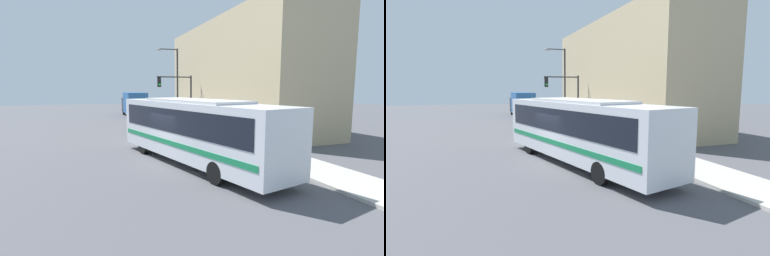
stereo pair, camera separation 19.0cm
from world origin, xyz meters
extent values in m
plane|color=#515156|center=(0.00, 0.00, 0.00)|extent=(120.00, 120.00, 0.00)
cube|color=#B7B2A8|center=(5.82, 20.00, 0.07)|extent=(2.64, 70.00, 0.13)
cube|color=tan|center=(10.14, 12.15, 5.00)|extent=(6.00, 22.31, 10.00)
cube|color=silver|center=(0.95, -0.63, 1.76)|extent=(5.13, 11.85, 2.72)
cube|color=black|center=(0.95, -0.63, 2.25)|extent=(4.95, 10.95, 1.12)
cube|color=#197F4C|center=(0.95, -0.63, 1.16)|extent=(5.06, 11.40, 0.24)
cube|color=silver|center=(0.95, -0.63, 3.17)|extent=(3.70, 6.73, 0.16)
cylinder|color=black|center=(1.14, 3.12, 0.47)|extent=(0.50, 0.98, 0.94)
cylinder|color=black|center=(-0.95, 2.61, 0.47)|extent=(0.50, 0.98, 0.94)
cylinder|color=black|center=(2.76, -3.47, 0.47)|extent=(0.50, 0.98, 0.94)
cylinder|color=black|center=(0.67, -3.98, 0.47)|extent=(0.50, 0.98, 0.94)
cube|color=#265999|center=(2.26, 25.46, 1.82)|extent=(2.44, 5.54, 2.75)
cube|color=#262628|center=(2.26, 29.31, 1.42)|extent=(2.32, 2.15, 1.95)
cylinder|color=black|center=(1.19, 28.92, 0.45)|extent=(0.25, 0.90, 0.90)
cylinder|color=black|center=(1.19, 24.42, 0.45)|extent=(0.25, 0.90, 0.90)
cylinder|color=red|center=(5.10, 4.12, 0.43)|extent=(0.21, 0.21, 0.59)
sphere|color=red|center=(5.10, 4.12, 0.78)|extent=(0.20, 0.20, 0.20)
cylinder|color=red|center=(5.10, 4.00, 0.45)|extent=(0.10, 0.13, 0.10)
cylinder|color=#2D2D2D|center=(5.25, 11.77, 2.53)|extent=(0.16, 0.16, 4.80)
cylinder|color=#2D2D2D|center=(3.65, 11.77, 4.78)|extent=(3.20, 0.11, 0.11)
cube|color=black|center=(2.25, 11.77, 4.33)|extent=(0.30, 0.24, 0.90)
sphere|color=#19D83F|center=(2.25, 11.63, 4.11)|extent=(0.18, 0.18, 0.18)
cylinder|color=#2D2D2D|center=(5.10, 8.37, 0.61)|extent=(0.06, 0.06, 0.95)
cylinder|color=#4C4C51|center=(5.10, 8.37, 1.19)|extent=(0.14, 0.14, 0.22)
cylinder|color=#2D2D2D|center=(5.35, 16.31, 4.01)|extent=(0.18, 0.18, 7.75)
cylinder|color=#2D2D2D|center=(4.40, 16.31, 7.78)|extent=(1.91, 0.11, 0.11)
ellipsoid|color=gray|center=(3.44, 16.31, 7.70)|extent=(0.56, 0.28, 0.20)
camera|label=1|loc=(-4.12, -14.43, 3.80)|focal=28.00mm
camera|label=2|loc=(-3.94, -14.50, 3.80)|focal=28.00mm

